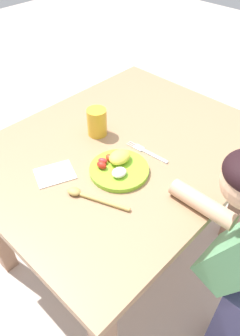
% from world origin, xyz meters
% --- Properties ---
extents(ground_plane, '(8.00, 8.00, 0.00)m').
position_xyz_m(ground_plane, '(0.00, 0.00, 0.00)').
color(ground_plane, beige).
extents(dining_table, '(1.07, 0.85, 0.69)m').
position_xyz_m(dining_table, '(0.00, 0.00, 0.58)').
color(dining_table, '#A07856').
rests_on(dining_table, ground_plane).
extents(plate, '(0.21, 0.21, 0.06)m').
position_xyz_m(plate, '(-0.11, -0.08, 0.71)').
color(plate, '#85C82D').
rests_on(plate, dining_table).
extents(fork, '(0.03, 0.18, 0.01)m').
position_xyz_m(fork, '(0.03, -0.09, 0.69)').
color(fork, silver).
rests_on(fork, dining_table).
extents(spoon, '(0.10, 0.21, 0.02)m').
position_xyz_m(spoon, '(-0.27, -0.10, 0.70)').
color(spoon, tan).
rests_on(spoon, dining_table).
extents(drinking_cup, '(0.08, 0.08, 0.11)m').
position_xyz_m(drinking_cup, '(-0.01, 0.13, 0.74)').
color(drinking_cup, gold).
rests_on(drinking_cup, dining_table).
extents(napkin, '(0.16, 0.14, 0.00)m').
position_xyz_m(napkin, '(-0.27, 0.06, 0.69)').
color(napkin, white).
rests_on(napkin, dining_table).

